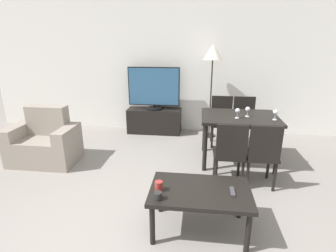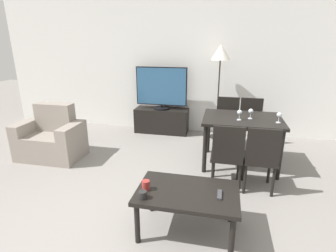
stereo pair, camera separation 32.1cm
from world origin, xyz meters
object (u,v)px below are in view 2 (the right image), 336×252
(tv, at_px, (161,88))
(coffee_table, at_px, (187,196))
(dining_chair_near, at_px, (227,154))
(wine_glass_right, at_px, (251,112))
(remote_primary, at_px, (219,195))
(tv_stand, at_px, (162,120))
(dining_chair_near_right, at_px, (261,156))
(dining_chair_far_left, at_px, (228,120))
(wine_glass_center, at_px, (240,113))
(wine_glass_left, at_px, (279,116))
(armchair, at_px, (51,139))
(cup_white_near, at_px, (146,185))
(dining_table, at_px, (242,124))
(dining_chair_far, at_px, (251,121))
(floor_lamp, at_px, (220,57))
(cup_colored_far, at_px, (143,195))

(tv, height_order, coffee_table, tv)
(dining_chair_near, height_order, wine_glass_right, wine_glass_right)
(coffee_table, relative_size, remote_primary, 6.35)
(tv_stand, xyz_separation_m, dining_chair_near_right, (1.68, -1.90, 0.23))
(dining_chair_far_left, height_order, wine_glass_center, wine_glass_center)
(wine_glass_left, bearing_deg, dining_chair_far_left, 126.57)
(armchair, bearing_deg, dining_chair_near, -7.73)
(tv, relative_size, dining_chair_far_left, 1.17)
(tv_stand, relative_size, wine_glass_center, 7.23)
(wine_glass_right, bearing_deg, cup_white_near, -122.35)
(dining_table, relative_size, dining_chair_far, 1.29)
(dining_chair_near_right, xyz_separation_m, dining_chair_far_left, (-0.39, 1.45, 0.00))
(tv, xyz_separation_m, wine_glass_center, (1.43, -1.31, -0.06))
(dining_table, height_order, remote_primary, dining_table)
(dining_table, xyz_separation_m, wine_glass_center, (-0.06, -0.13, 0.20))
(dining_table, height_order, cup_white_near, dining_table)
(floor_lamp, bearing_deg, tv_stand, 175.74)
(dining_chair_far, bearing_deg, dining_chair_near, -105.00)
(dining_chair_far, distance_m, wine_glass_center, 0.96)
(floor_lamp, xyz_separation_m, cup_white_near, (-0.56, -2.77, -1.00))
(dining_chair_near_right, height_order, remote_primary, dining_chair_near_right)
(armchair, bearing_deg, dining_chair_far_left, 21.64)
(dining_chair_far_left, distance_m, wine_glass_center, 0.94)
(dining_chair_near_right, xyz_separation_m, floor_lamp, (-0.58, 1.82, 1.03))
(wine_glass_left, bearing_deg, armchair, -176.56)
(wine_glass_left, bearing_deg, coffee_table, -124.60)
(dining_chair_near, bearing_deg, floor_lamp, 96.10)
(wine_glass_right, bearing_deg, armchair, -173.87)
(wine_glass_left, bearing_deg, cup_colored_far, -129.63)
(tv, relative_size, wine_glass_center, 6.87)
(tv, xyz_separation_m, dining_table, (1.48, -1.17, -0.26))
(coffee_table, xyz_separation_m, cup_colored_far, (-0.37, -0.20, 0.09))
(floor_lamp, height_order, wine_glass_right, floor_lamp)
(armchair, height_order, dining_table, armchair)
(dining_chair_far, distance_m, cup_white_near, 2.66)
(coffee_table, relative_size, dining_table, 0.86)
(tv, distance_m, cup_white_near, 2.93)
(floor_lamp, height_order, cup_colored_far, floor_lamp)
(dining_chair_far, xyz_separation_m, wine_glass_left, (0.26, -0.88, 0.36))
(wine_glass_left, bearing_deg, dining_chair_near_right, -114.65)
(cup_white_near, bearing_deg, dining_chair_near, 51.92)
(tv_stand, bearing_deg, floor_lamp, -4.26)
(tv_stand, xyz_separation_m, cup_white_near, (0.54, -2.86, 0.25))
(dining_table, distance_m, floor_lamp, 1.45)
(armchair, xyz_separation_m, tv, (1.43, 1.53, 0.60))
(armchair, distance_m, remote_primary, 2.95)
(dining_table, height_order, wine_glass_center, wine_glass_center)
(tv, relative_size, coffee_table, 1.05)
(wine_glass_center, xyz_separation_m, wine_glass_right, (0.16, 0.10, 0.00))
(dining_chair_near, relative_size, floor_lamp, 0.50)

